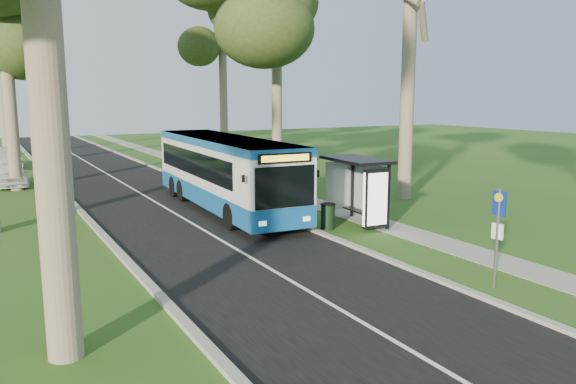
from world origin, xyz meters
name	(u,v)px	position (x,y,z in m)	size (l,w,h in m)	color
ground	(349,246)	(0.00, 0.00, 0.00)	(120.00, 120.00, 0.00)	#2A541A
road	(161,205)	(-3.50, 10.00, 0.01)	(7.00, 100.00, 0.02)	black
kerb_east	(231,198)	(0.00, 10.00, 0.06)	(0.25, 100.00, 0.12)	#9E9B93
kerb_west	(81,212)	(-7.00, 10.00, 0.06)	(0.25, 100.00, 0.12)	#9E9B93
centre_line	(161,205)	(-3.50, 10.00, 0.02)	(0.12, 100.00, 0.01)	white
footpath	(285,194)	(3.00, 10.00, 0.01)	(1.50, 100.00, 0.02)	gray
bus	(225,173)	(-1.28, 7.68, 1.66)	(3.06, 12.19, 3.21)	silver
bus_stop_sign	(498,227)	(0.95, -5.25, 1.63)	(0.13, 0.37, 2.63)	gray
bus_shelter	(366,179)	(2.27, 2.17, 1.84)	(1.84, 3.14, 2.61)	black
litter_bin	(328,216)	(0.71, 2.42, 0.50)	(0.56, 0.56, 0.99)	black
car_white	(12,174)	(-9.13, 19.56, 0.68)	(1.61, 4.01, 1.37)	silver
car_silver	(4,158)	(-9.13, 28.46, 0.72)	(1.53, 4.40, 1.45)	#B2B5BB
tree_east_d	(222,19)	(8.00, 30.00, 11.31)	(5.20, 5.20, 15.27)	#7A6B56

